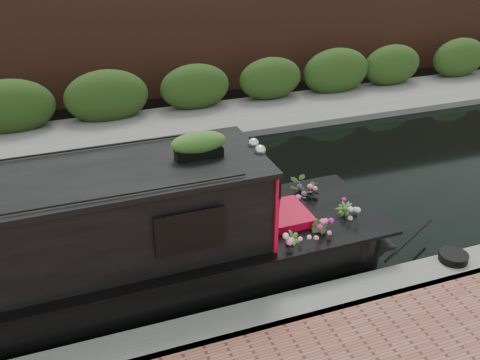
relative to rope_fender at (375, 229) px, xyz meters
name	(u,v)px	position (x,y,z in m)	size (l,w,h in m)	color
ground	(148,220)	(-3.62, 1.90, -0.17)	(80.00, 80.00, 0.00)	black
near_bank_coping	(198,344)	(-3.62, -1.40, -0.17)	(40.00, 0.60, 0.50)	slate
far_bank_path	(114,136)	(-3.62, 6.10, -0.17)	(40.00, 2.40, 0.34)	slate
far_hedge	(109,124)	(-3.62, 7.00, -0.17)	(40.00, 1.10, 2.80)	#244115
far_brick_wall	(100,99)	(-3.62, 9.10, -0.17)	(40.00, 1.00, 8.00)	#502B1B
rope_fender	(375,229)	(0.00, 0.00, 0.00)	(0.34, 0.34, 0.34)	olive
coiled_mooring_rope	(453,257)	(0.56, -1.30, 0.14)	(0.45, 0.45, 0.12)	black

